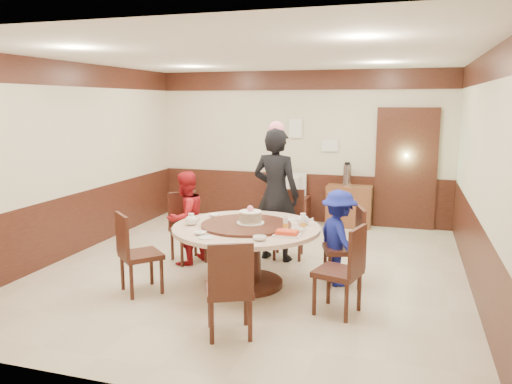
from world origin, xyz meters
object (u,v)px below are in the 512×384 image
(person_blue, at_px, (339,238))
(side_cabinet, at_px, (349,206))
(banquet_table, at_px, (246,243))
(television, at_px, (286,185))
(birthday_cake, at_px, (250,217))
(thermos, at_px, (347,175))
(person_standing, at_px, (276,195))
(person_red, at_px, (186,218))
(tv_stand, at_px, (286,209))
(shrimp_platter, at_px, (287,233))

(person_blue, relative_size, side_cabinet, 1.48)
(person_blue, xyz_separation_m, side_cabinet, (-0.22, 3.01, -0.22))
(person_blue, bearing_deg, banquet_table, 72.59)
(television, bearing_deg, birthday_cake, 84.80)
(banquet_table, bearing_deg, thermos, 76.73)
(birthday_cake, bearing_deg, person_standing, 88.29)
(person_red, relative_size, birthday_cake, 3.85)
(birthday_cake, xyz_separation_m, tv_stand, (-0.35, 3.31, -0.61))
(television, bearing_deg, shrimp_platter, 92.48)
(person_standing, bearing_deg, person_blue, 153.03)
(birthday_cake, height_order, side_cabinet, birthday_cake)
(person_standing, height_order, television, person_standing)
(banquet_table, height_order, birthday_cake, birthday_cake)
(banquet_table, relative_size, birthday_cake, 5.31)
(television, bearing_deg, person_red, 63.37)
(television, bearing_deg, person_standing, 88.54)
(tv_stand, bearing_deg, person_blue, -65.10)
(person_red, distance_m, television, 2.87)
(banquet_table, height_order, person_blue, person_blue)
(person_red, distance_m, person_blue, 2.15)
(person_blue, bearing_deg, thermos, -30.91)
(birthday_cake, bearing_deg, shrimp_platter, -31.38)
(person_standing, relative_size, side_cabinet, 2.35)
(banquet_table, relative_size, thermos, 4.70)
(banquet_table, distance_m, tv_stand, 3.37)
(birthday_cake, height_order, tv_stand, birthday_cake)
(television, height_order, thermos, thermos)
(birthday_cake, bearing_deg, person_red, 154.16)
(person_blue, distance_m, thermos, 3.05)
(person_blue, bearing_deg, person_red, 48.19)
(shrimp_platter, distance_m, television, 3.74)
(person_blue, bearing_deg, side_cabinet, -31.91)
(side_cabinet, bearing_deg, television, -178.52)
(shrimp_platter, relative_size, television, 0.41)
(tv_stand, height_order, television, television)
(person_standing, xyz_separation_m, thermos, (0.72, 2.25, -0.00))
(banquet_table, distance_m, birthday_cake, 0.33)
(tv_stand, bearing_deg, side_cabinet, 1.48)
(tv_stand, bearing_deg, thermos, 1.55)
(person_red, xyz_separation_m, side_cabinet, (1.92, 2.80, -0.27))
(television, bearing_deg, side_cabinet, 170.16)
(side_cabinet, relative_size, thermos, 2.11)
(tv_stand, xyz_separation_m, television, (-0.00, 0.00, 0.46))
(banquet_table, relative_size, person_red, 1.38)
(banquet_table, height_order, side_cabinet, banquet_table)
(person_blue, distance_m, tv_stand, 3.31)
(person_standing, relative_size, shrimp_platter, 6.27)
(person_blue, xyz_separation_m, thermos, (-0.27, 3.01, 0.35))
(thermos, bearing_deg, birthday_cake, -102.78)
(banquet_table, bearing_deg, television, 95.38)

